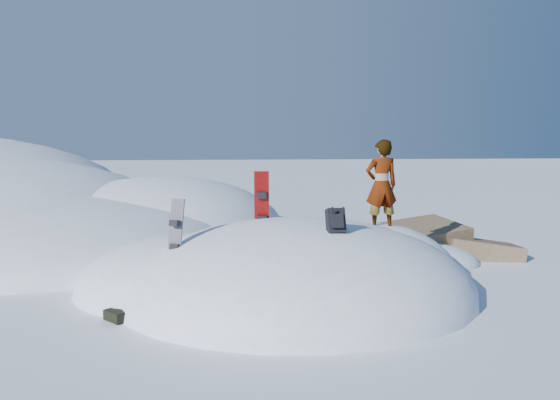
{
  "coord_description": "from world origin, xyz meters",
  "views": [
    {
      "loc": [
        -1.32,
        -10.36,
        3.12
      ],
      "look_at": [
        -0.31,
        0.3,
        1.85
      ],
      "focal_mm": 35.0,
      "sensor_mm": 36.0,
      "label": 1
    }
  ],
  "objects": [
    {
      "name": "gear_pile",
      "position": [
        -3.05,
        -1.06,
        0.11
      ],
      "size": [
        0.84,
        0.74,
        0.22
      ],
      "rotation": [
        0.0,
        0.0,
        0.77
      ],
      "color": "black",
      "rests_on": "ground"
    },
    {
      "name": "backpack",
      "position": [
        0.59,
        -0.86,
        1.6
      ],
      "size": [
        0.34,
        0.41,
        0.53
      ],
      "rotation": [
        0.0,
        0.0,
        0.08
      ],
      "color": "black",
      "rests_on": "snow_mound"
    },
    {
      "name": "person",
      "position": [
        1.86,
        0.71,
        2.09
      ],
      "size": [
        0.74,
        0.53,
        1.9
      ],
      "primitive_type": "imported",
      "rotation": [
        0.0,
        0.0,
        3.25
      ],
      "color": "slate",
      "rests_on": "snow_mound"
    },
    {
      "name": "ground",
      "position": [
        0.0,
        0.0,
        0.0
      ],
      "size": [
        120.0,
        120.0,
        0.0
      ],
      "primitive_type": "plane",
      "color": "white",
      "rests_on": "ground"
    },
    {
      "name": "snowboard_red",
      "position": [
        -0.64,
        0.7,
        1.61
      ],
      "size": [
        0.32,
        0.22,
        1.62
      ],
      "rotation": [
        0.0,
        0.0,
        -0.11
      ],
      "color": "#B80B09",
      "rests_on": "snow_mound"
    },
    {
      "name": "rock_outcrop",
      "position": [
        3.72,
        3.01,
        0.01
      ],
      "size": [
        4.68,
        4.41,
        1.68
      ],
      "color": "brown",
      "rests_on": "ground"
    },
    {
      "name": "snow_mound",
      "position": [
        -0.17,
        0.24,
        0.0
      ],
      "size": [
        8.0,
        6.0,
        3.0
      ],
      "color": "white",
      "rests_on": "ground"
    },
    {
      "name": "snowboard_dark",
      "position": [
        -2.3,
        -0.46,
        1.27
      ],
      "size": [
        0.38,
        0.39,
        1.44
      ],
      "rotation": [
        0.0,
        0.0,
        -0.52
      ],
      "color": "black",
      "rests_on": "snow_mound"
    }
  ]
}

